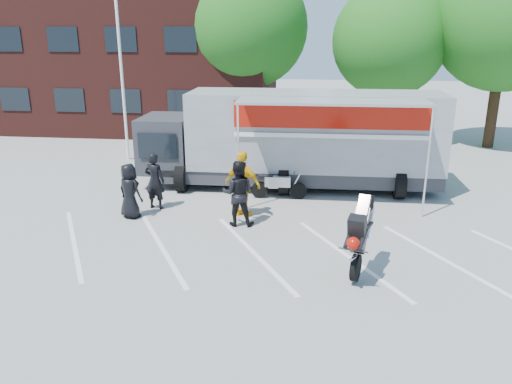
% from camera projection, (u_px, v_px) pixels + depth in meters
% --- Properties ---
extents(ground, '(100.00, 100.00, 0.00)m').
position_uv_depth(ground, '(239.00, 269.00, 11.78)').
color(ground, gray).
rests_on(ground, ground).
extents(parking_bay_lines, '(18.09, 13.33, 0.01)m').
position_uv_depth(parking_bay_lines, '(245.00, 251.00, 12.72)').
color(parking_bay_lines, white).
rests_on(parking_bay_lines, ground).
extents(office_building, '(18.00, 8.00, 7.00)m').
position_uv_depth(office_building, '(116.00, 65.00, 28.88)').
color(office_building, '#491C17').
rests_on(office_building, ground).
extents(flagpole, '(1.61, 0.12, 8.00)m').
position_uv_depth(flagpole, '(125.00, 39.00, 20.41)').
color(flagpole, white).
rests_on(flagpole, ground).
extents(tree_left, '(6.12, 6.12, 8.64)m').
position_uv_depth(tree_left, '(248.00, 27.00, 25.43)').
color(tree_left, '#382314').
rests_on(tree_left, ground).
extents(tree_mid, '(5.44, 5.44, 7.68)m').
position_uv_depth(tree_mid, '(389.00, 41.00, 23.86)').
color(tree_mid, '#382314').
rests_on(tree_mid, ground).
extents(tree_right, '(6.46, 6.46, 9.12)m').
position_uv_depth(tree_right, '(506.00, 20.00, 22.52)').
color(tree_right, '#382314').
rests_on(tree_right, ground).
extents(transporter_truck, '(10.70, 5.28, 3.38)m').
position_uv_depth(transporter_truck, '(298.00, 186.00, 18.10)').
color(transporter_truck, '#97999F').
rests_on(transporter_truck, ground).
extents(parked_motorcycle, '(1.90, 0.68, 0.99)m').
position_uv_depth(parked_motorcycle, '(279.00, 198.00, 16.79)').
color(parked_motorcycle, silver).
rests_on(parked_motorcycle, ground).
extents(stunt_bike_rider, '(1.26, 1.88, 2.03)m').
position_uv_depth(stunt_bike_rider, '(361.00, 270.00, 11.74)').
color(stunt_bike_rider, black).
rests_on(stunt_bike_rider, ground).
extents(spectator_leather_a, '(0.96, 0.82, 1.66)m').
position_uv_depth(spectator_leather_a, '(130.00, 191.00, 14.83)').
color(spectator_leather_a, black).
rests_on(spectator_leather_a, ground).
extents(spectator_leather_b, '(0.72, 0.53, 1.81)m').
position_uv_depth(spectator_leather_b, '(155.00, 181.00, 15.58)').
color(spectator_leather_b, black).
rests_on(spectator_leather_b, ground).
extents(spectator_leather_c, '(0.95, 0.76, 1.91)m').
position_uv_depth(spectator_leather_c, '(238.00, 193.00, 14.21)').
color(spectator_leather_c, black).
rests_on(spectator_leather_c, ground).
extents(spectator_hivis, '(1.27, 0.90, 2.01)m').
position_uv_depth(spectator_hivis, '(243.00, 184.00, 14.87)').
color(spectator_hivis, yellow).
rests_on(spectator_hivis, ground).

